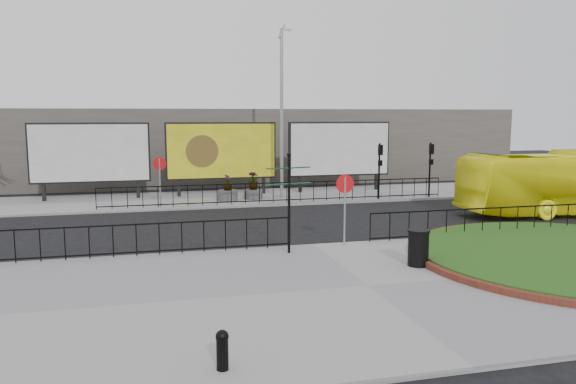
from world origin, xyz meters
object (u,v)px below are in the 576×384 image
object	(u,v)px
bollard	(222,348)
litter_bin	(418,248)
lamp_post	(282,111)
planter_a	(228,192)
planter_b	(253,189)
fingerpost_sign	(289,193)
billboard_mid	(222,151)
bus	(570,182)

from	to	relation	value
bollard	litter_bin	size ratio (longest dim) A/B	0.67
lamp_post	planter_a	world-z (taller)	lamp_post
planter_b	litter_bin	bearing A→B (deg)	-80.98
fingerpost_sign	litter_bin	bearing A→B (deg)	-43.44
litter_bin	planter_a	bearing A→B (deg)	104.62
billboard_mid	bollard	bearing A→B (deg)	-97.53
bollard	bus	size ratio (longest dim) A/B	0.07
bollard	billboard_mid	bearing A→B (deg)	82.47
billboard_mid	bus	size ratio (longest dim) A/B	0.58
bus	planter_a	bearing A→B (deg)	65.23
billboard_mid	planter_b	size ratio (longest dim) A/B	4.14
lamp_post	planter_b	size ratio (longest dim) A/B	6.17
billboard_mid	bollard	distance (m)	22.26
litter_bin	lamp_post	bearing A→B (deg)	92.84
billboard_mid	bus	distance (m)	17.83
fingerpost_sign	litter_bin	distance (m)	4.44
lamp_post	fingerpost_sign	distance (m)	12.58
litter_bin	planter_b	xyz separation A→B (m)	(-2.30, 14.50, -0.02)
billboard_mid	fingerpost_sign	world-z (taller)	billboard_mid
lamp_post	fingerpost_sign	xyz separation A→B (m)	(-2.65, -12.00, -2.71)
billboard_mid	planter_a	xyz separation A→B (m)	(-0.00, -2.19, -2.04)
litter_bin	planter_a	size ratio (longest dim) A/B	0.79
fingerpost_sign	bollard	bearing A→B (deg)	-119.04
fingerpost_sign	planter_b	distance (m)	12.13
litter_bin	bus	xyz separation A→B (m)	(11.35, 7.01, 0.81)
billboard_mid	litter_bin	xyz separation A→B (m)	(3.73, -16.47, -1.92)
fingerpost_sign	billboard_mid	bearing A→B (deg)	84.59
lamp_post	planter_a	bearing A→B (deg)	-175.88
billboard_mid	lamp_post	distance (m)	4.23
litter_bin	bollard	bearing A→B (deg)	-140.33
bus	planter_b	bearing A→B (deg)	62.24
fingerpost_sign	planter_a	xyz separation A→B (m)	(-0.36, 11.78, -1.55)
bollard	litter_bin	xyz separation A→B (m)	(6.63, 5.50, 0.15)
fingerpost_sign	bus	xyz separation A→B (m)	(14.72, 4.51, -0.62)
litter_bin	planter_b	world-z (taller)	planter_b
litter_bin	planter_b	bearing A→B (deg)	99.02
lamp_post	planter_b	distance (m)	4.46
billboard_mid	lamp_post	xyz separation A→B (m)	(3.01, -1.97, 2.23)
billboard_mid	bollard	world-z (taller)	billboard_mid
lamp_post	planter_b	bearing A→B (deg)	-180.00
billboard_mid	fingerpost_sign	distance (m)	13.98
litter_bin	billboard_mid	bearing A→B (deg)	102.75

